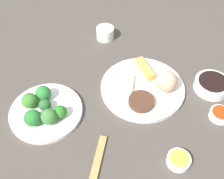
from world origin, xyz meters
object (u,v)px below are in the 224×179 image
Objects in this scene: broccoli_plate at (46,112)px; teacup at (105,33)px; chopsticks_pair at (95,172)px; main_plate at (142,88)px; soy_sauce_bowl at (212,85)px; sauce_ramekin_sweet_and_sour at (220,115)px; sauce_ramekin_hot_mustard at (179,160)px.

teacup is (-0.41, -0.04, 0.02)m from broccoli_plate.
teacup reaches higher than chopsticks_pair.
soy_sauce_bowl is at bearing 122.56° from main_plate.
broccoli_plate is 3.23× the size of teacup.
soy_sauce_bowl reaches higher than sauce_ramekin_sweet_and_sour.
chopsticks_pair is (0.44, -0.17, -0.01)m from soy_sauce_bowl.
main_plate is 0.23m from soy_sauce_bowl.
sauce_ramekin_hot_mustard is at bearing 1.41° from soy_sauce_bowl.
broccoli_plate reaches higher than chopsticks_pair.
main_plate is 3.99× the size of teacup.
sauce_ramekin_sweet_and_sour is 0.30× the size of chopsticks_pair.
broccoli_plate is at bearing -40.74° from main_plate.
teacup reaches higher than sauce_ramekin_hot_mustard.
chopsticks_pair is at bearing 70.92° from broccoli_plate.
teacup reaches higher than sauce_ramekin_sweet_and_sour.
sauce_ramekin_sweet_and_sour is at bearing 146.91° from chopsticks_pair.
sauce_ramekin_sweet_and_sour is (-0.26, 0.46, 0.00)m from broccoli_plate.
sauce_ramekin_hot_mustard is 0.92× the size of teacup.
teacup is at bearing -106.23° from sauce_ramekin_sweet_and_sour.
sauce_ramekin_sweet_and_sour is (-0.02, 0.25, 0.00)m from main_plate.
broccoli_plate is at bearing -109.08° from chopsticks_pair.
broccoli_plate is 3.51× the size of sauce_ramekin_sweet_and_sour.
soy_sauce_bowl is at bearing 84.15° from teacup.
sauce_ramekin_sweet_and_sour reaches higher than broccoli_plate.
broccoli_plate is at bearing -60.13° from sauce_ramekin_sweet_and_sour.
soy_sauce_bowl is 1.67× the size of teacup.
teacup is 0.56m from chopsticks_pair.
sauce_ramekin_sweet_and_sour is 0.92× the size of teacup.
main_plate is at bearing -175.30° from chopsticks_pair.
sauce_ramekin_sweet_and_sour is 0.41m from chopsticks_pair.
teacup is at bearing -127.78° from sauce_ramekin_hot_mustard.
sauce_ramekin_hot_mustard is 0.22m from chopsticks_pair.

